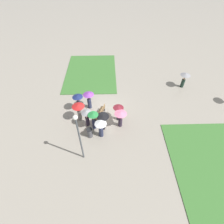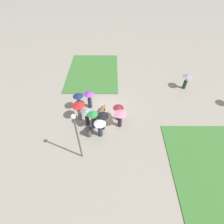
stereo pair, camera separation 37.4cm
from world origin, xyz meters
The scene contains 16 objects.
ground_plane centered at (0.00, 0.00, 0.00)m, with size 90.00×90.00×0.00m, color gray.
lawn_patch_near centered at (-7.28, -1.66, 0.03)m, with size 8.92×6.33×0.06m.
lawn_patch_far centered at (6.21, 8.61, 0.03)m, with size 8.72×6.47×0.06m.
park_bench centered at (0.55, -0.26, 0.47)m, with size 1.88×1.05×0.90m.
lamp_post centered at (5.02, -1.51, 3.04)m, with size 0.32×0.32×4.78m.
trash_bin centered at (2.95, -1.12, 0.46)m, with size 0.51×0.51×0.92m.
crowd_person_white centered at (2.91, -0.15, 1.28)m, with size 1.00×1.00×1.84m.
crowd_person_green centered at (2.02, -0.80, 1.29)m, with size 0.92×0.92×1.91m.
crowd_person_red centered at (0.90, -2.19, 1.37)m, with size 1.14×1.14×1.90m.
crowd_person_black centered at (2.11, 0.03, 1.28)m, with size 1.10×1.10×1.79m.
crowd_person_purple centered at (-0.73, -1.38, 1.23)m, with size 1.06×1.06×1.87m.
crowd_person_maroon centered at (1.00, 1.42, 1.35)m, with size 0.97×0.97×1.78m.
crowd_person_pink centered at (1.80, 1.58, 1.27)m, with size 1.10×1.10×1.79m.
crowd_person_grey centered at (1.62, -1.41, 1.22)m, with size 0.92×0.92×1.81m.
crowd_person_navy centered at (-0.41, -2.39, 1.26)m, with size 1.01×1.01×1.89m.
lone_walker_far_path centered at (-3.98, 9.14, 1.27)m, with size 1.10×1.10×1.81m.
Camera 2 is at (12.36, 0.92, 12.42)m, focal length 28.00 mm.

